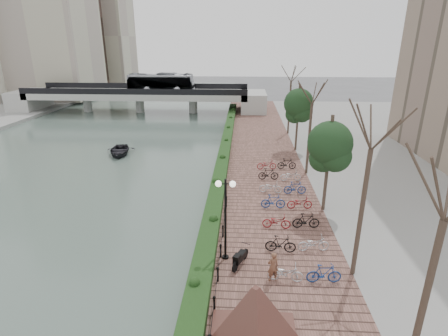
# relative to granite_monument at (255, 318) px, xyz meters

# --- Properties ---
(ground) EXTENTS (220.00, 220.00, 0.00)m
(ground) POSITION_rel_granite_monument_xyz_m (-3.02, 2.74, -1.88)
(ground) COLOR #59595B
(ground) RESTS_ON ground
(river_water) EXTENTS (30.00, 130.00, 0.02)m
(river_water) POSITION_rel_granite_monument_xyz_m (-18.02, 27.74, -1.87)
(river_water) COLOR #495B54
(river_water) RESTS_ON ground
(promenade) EXTENTS (8.00, 75.00, 0.50)m
(promenade) POSITION_rel_granite_monument_xyz_m (0.98, 20.24, -1.63)
(promenade) COLOR brown
(promenade) RESTS_ON ground
(inland_pavement) EXTENTS (24.00, 75.00, 0.50)m
(inland_pavement) POSITION_rel_granite_monument_xyz_m (16.98, 20.24, -1.63)
(inland_pavement) COLOR gray
(inland_pavement) RESTS_ON ground
(hedge) EXTENTS (1.10, 56.00, 0.60)m
(hedge) POSITION_rel_granite_monument_xyz_m (-2.42, 22.74, -1.08)
(hedge) COLOR #1A3212
(hedge) RESTS_ON promenade
(chain_fence) EXTENTS (0.10, 14.10, 0.70)m
(chain_fence) POSITION_rel_granite_monument_xyz_m (-1.62, 4.74, -1.03)
(chain_fence) COLOR black
(chain_fence) RESTS_ON promenade
(granite_monument) EXTENTS (4.04, 4.04, 2.71)m
(granite_monument) POSITION_rel_granite_monument_xyz_m (0.00, 0.00, 0.00)
(granite_monument) COLOR #4C2720
(granite_monument) RESTS_ON promenade
(lamppost) EXTENTS (1.02, 0.32, 4.49)m
(lamppost) POSITION_rel_granite_monument_xyz_m (-1.36, 5.68, 1.89)
(lamppost) COLOR black
(lamppost) RESTS_ON promenade
(motorcycle) EXTENTS (1.05, 1.57, 0.94)m
(motorcycle) POSITION_rel_granite_monument_xyz_m (-0.57, 5.11, -0.90)
(motorcycle) COLOR black
(motorcycle) RESTS_ON promenade
(pedestrian) EXTENTS (0.64, 0.52, 1.53)m
(pedestrian) POSITION_rel_granite_monument_xyz_m (0.98, 3.98, -0.61)
(pedestrian) COLOR brown
(pedestrian) RESTS_ON promenade
(bicycle_parking) EXTENTS (2.40, 17.32, 1.00)m
(bicycle_parking) POSITION_rel_granite_monument_xyz_m (2.47, 11.73, -0.90)
(bicycle_parking) COLOR silver
(bicycle_parking) RESTS_ON promenade
(street_trees) EXTENTS (3.20, 37.12, 6.80)m
(street_trees) POSITION_rel_granite_monument_xyz_m (4.98, 15.43, 1.81)
(street_trees) COLOR #392D22
(street_trees) RESTS_ON promenade
(bridge) EXTENTS (36.00, 10.77, 6.50)m
(bridge) POSITION_rel_granite_monument_xyz_m (-17.23, 47.74, 1.50)
(bridge) COLOR #AAAAA5
(bridge) RESTS_ON ground
(boat) EXTENTS (3.75, 4.67, 0.86)m
(boat) POSITION_rel_granite_monument_xyz_m (-13.58, 24.43, -1.43)
(boat) COLOR black
(boat) RESTS_ON river_water
(far_buildings) EXTENTS (35.00, 38.00, 38.00)m
(far_buildings) POSITION_rel_granite_monument_xyz_m (-44.68, 68.66, 14.24)
(far_buildings) COLOR #ACA68F
(far_buildings) RESTS_ON far_bank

